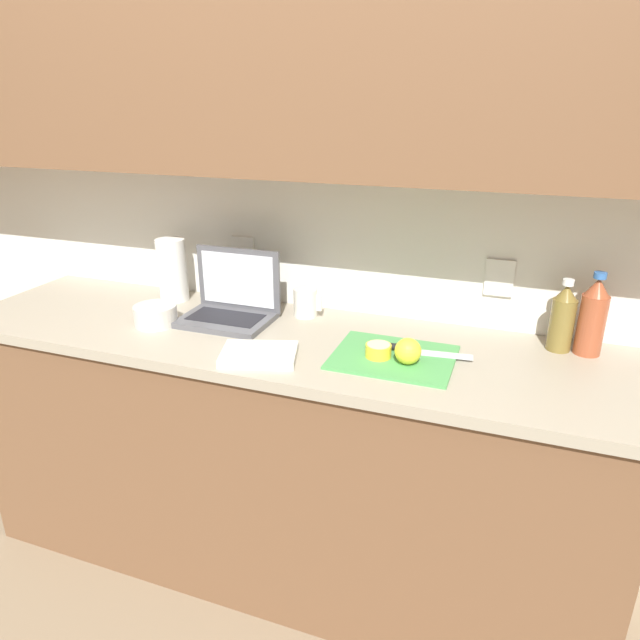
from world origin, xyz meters
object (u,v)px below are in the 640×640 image
Objects in this scene: bowl_white at (156,315)px; knife at (402,348)px; lemon_whole_beside at (408,351)px; paper_towel_roll at (172,270)px; laptop at (231,303)px; cutting_board at (393,357)px; bottle_green_soda at (562,318)px; lemon_half_cut at (378,350)px; measuring_cup at (306,303)px; bottle_oil_tall at (592,317)px.

knife is at bearing 3.84° from bowl_white.
paper_towel_roll is at bearing 164.54° from lemon_whole_beside.
laptop reaches higher than knife.
laptop reaches higher than cutting_board.
bottle_green_soda is 1.30m from bowl_white.
lemon_whole_beside reaches higher than lemon_half_cut.
measuring_cup is at bearing 147.04° from lemon_whole_beside.
paper_towel_roll is at bearing -179.67° from bottle_oil_tall.
bottle_green_soda is 2.19× the size of measuring_cup.
cutting_board is at bearing -12.03° from laptop.
bowl_white is at bearing -168.96° from bottle_green_soda.
laptop is 3.07× the size of measuring_cup.
lemon_whole_beside is at bearing -15.46° from paper_towel_roll.
cutting_board is at bearing -152.63° from bottle_green_soda.
paper_towel_roll is (-0.30, 0.10, 0.06)m from laptop.
bottle_green_soda is at bearing 27.18° from lemon_half_cut.
lemon_half_cut is 0.78m from bowl_white.
lemon_half_cut is at bearing -154.92° from cutting_board.
bottle_green_soda is (0.41, 0.27, 0.06)m from lemon_whole_beside.
measuring_cup reaches higher than bowl_white.
bottle_oil_tall reaches higher than bowl_white.
bottle_oil_tall is (1.14, 0.11, 0.06)m from laptop.
measuring_cup is (-0.37, 0.24, 0.05)m from cutting_board.
lemon_half_cut is 0.90m from paper_towel_roll.
lemon_whole_beside is at bearing -1.51° from bowl_white.
cutting_board is 0.60m from bottle_oil_tall.
lemon_half_cut is (-0.04, -0.02, 0.02)m from cutting_board.
measuring_cup is 0.51m from bowl_white.
knife is at bearing 112.01° from lemon_whole_beside.
knife is at bearing -26.49° from measuring_cup.
lemon_half_cut is (-0.06, -0.06, 0.01)m from knife.
measuring_cup is (-0.39, 0.19, 0.03)m from knife.
laptop is 1.24× the size of bottle_oil_tall.
laptop is at bearing -154.23° from measuring_cup.
laptop reaches higher than lemon_whole_beside.
lemon_whole_beside is at bearing -35.68° from cutting_board.
bottle_oil_tall is at bearing 23.87° from lemon_half_cut.
laptop is 0.63m from knife.
cutting_board is 0.82m from bowl_white.
bottle_oil_tall is 1.44m from paper_towel_roll.
cutting_board is 0.05m from lemon_half_cut.
bottle_oil_tall is 1.77× the size of bowl_white.
lemon_whole_beside is 0.49m from bottle_green_soda.
bowl_white is (-0.78, 0.01, 0.01)m from lemon_half_cut.
laptop is 1.40× the size of bottle_green_soda.
cutting_board is at bearing -32.59° from measuring_cup.
cutting_board is 1.15× the size of knife.
knife reaches higher than cutting_board.
bottle_oil_tall is at bearing 23.78° from cutting_board.
lemon_half_cut is at bearing -37.90° from measuring_cup.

